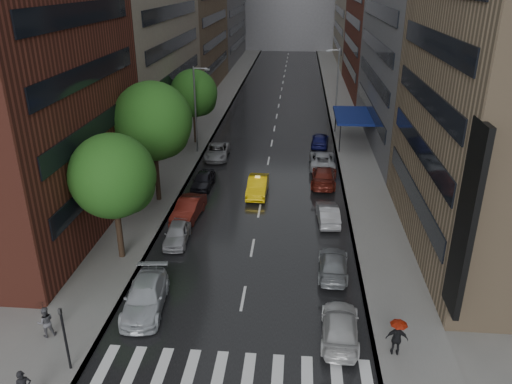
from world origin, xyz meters
The scene contains 17 objects.
ground centered at (0.00, 0.00, 0.00)m, with size 220.00×220.00×0.00m, color gray.
road centered at (0.00, 50.00, 0.01)m, with size 14.00×140.00×0.01m, color black.
sidewalk_left centered at (-9.00, 50.00, 0.07)m, with size 4.00×140.00×0.15m, color gray.
sidewalk_right centered at (9.00, 50.00, 0.07)m, with size 4.00×140.00×0.15m, color gray.
crosswalk centered at (0.20, -2.00, 0.01)m, with size 13.15×2.80×0.01m.
tree_near centered at (-8.60, 7.89, 5.92)m, with size 5.43×5.43×8.65m.
tree_mid centered at (-8.60, 17.29, 6.89)m, with size 6.31×6.31×10.06m.
tree_far centered at (-8.60, 33.30, 5.69)m, with size 5.22×5.22×8.32m.
taxi centered at (-0.41, 19.33, 0.78)m, with size 1.64×4.71×1.55m, color yellow.
parked_cars_left centered at (-5.40, 15.16, 0.74)m, with size 2.64×31.18×1.56m.
parked_cars_right centered at (5.40, 18.91, 0.74)m, with size 2.60×37.06×1.59m.
ped_black_umbrella centered at (-9.78, -0.33, 1.38)m, with size 1.06×0.99×2.09m.
ped_red_umbrella centered at (8.06, -0.18, 1.33)m, with size 1.11×0.82×2.01m.
traffic_light centered at (-7.60, -2.52, 2.23)m, with size 0.18×0.15×3.45m.
street_lamp_left centered at (-7.72, 30.00, 4.89)m, with size 1.74×0.22×9.00m.
street_lamp_right centered at (7.72, 45.00, 4.89)m, with size 1.74×0.22×9.00m.
awning centered at (8.98, 35.00, 3.13)m, with size 4.00×8.00×3.12m.
Camera 1 is at (2.84, -20.29, 17.36)m, focal length 35.00 mm.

